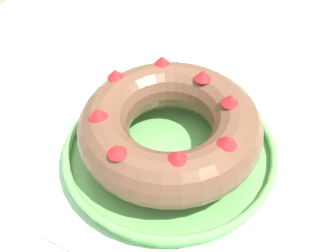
% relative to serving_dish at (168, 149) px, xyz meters
% --- Properties ---
extents(dining_table, '(1.41, 1.19, 0.73)m').
position_rel_serving_dish_xyz_m(dining_table, '(0.02, -0.00, -0.09)').
color(dining_table, silver).
rests_on(dining_table, ground_plane).
extents(serving_dish, '(0.33, 0.33, 0.03)m').
position_rel_serving_dish_xyz_m(serving_dish, '(0.00, 0.00, 0.00)').
color(serving_dish, '#6BB760').
rests_on(serving_dish, dining_table).
extents(bundt_cake, '(0.27, 0.27, 0.09)m').
position_rel_serving_dish_xyz_m(bundt_cake, '(-0.00, 0.00, 0.05)').
color(bundt_cake, brown).
rests_on(bundt_cake, serving_dish).
extents(napkin, '(0.18, 0.13, 0.00)m').
position_rel_serving_dish_xyz_m(napkin, '(0.31, 0.04, -0.01)').
color(napkin, white).
rests_on(napkin, dining_table).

